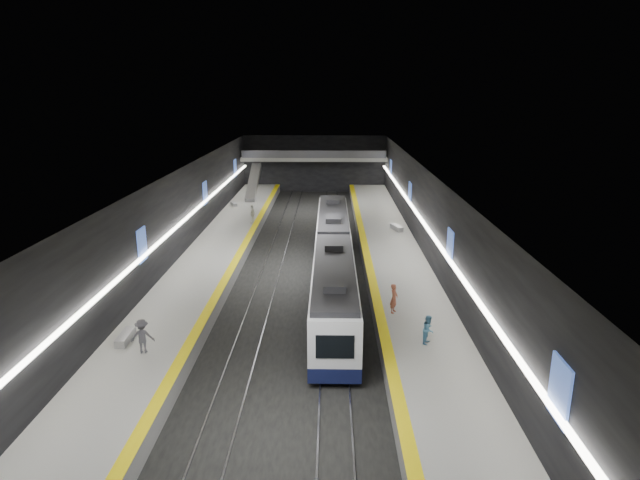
{
  "coord_description": "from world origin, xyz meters",
  "views": [
    {
      "loc": [
        2.23,
        -40.91,
        14.18
      ],
      "look_at": [
        1.42,
        1.53,
        2.2
      ],
      "focal_mm": 30.0,
      "sensor_mm": 36.0,
      "label": 1
    }
  ],
  "objects_px": {
    "passenger_right_b": "(428,330)",
    "passenger_left_b": "(142,337)",
    "train": "(333,256)",
    "bench_left_far": "(234,204)",
    "escalator": "(253,182)",
    "passenger_left_a": "(252,214)",
    "passenger_right_a": "(394,299)",
    "bench_right_far": "(397,228)",
    "bench_left_near": "(125,337)"
  },
  "relations": [
    {
      "from": "escalator",
      "to": "bench_right_far",
      "type": "height_order",
      "value": "escalator"
    },
    {
      "from": "escalator",
      "to": "passenger_right_b",
      "type": "distance_m",
      "value": 43.32
    },
    {
      "from": "bench_left_far",
      "to": "passenger_right_b",
      "type": "xyz_separation_m",
      "value": [
        16.63,
        -35.09,
        0.6
      ]
    },
    {
      "from": "escalator",
      "to": "passenger_left_a",
      "type": "xyz_separation_m",
      "value": [
        1.82,
        -13.93,
        -0.95
      ]
    },
    {
      "from": "bench_right_far",
      "to": "passenger_left_b",
      "type": "relative_size",
      "value": 1.04
    },
    {
      "from": "train",
      "to": "bench_right_far",
      "type": "relative_size",
      "value": 15.69
    },
    {
      "from": "passenger_right_a",
      "to": "bench_left_far",
      "type": "bearing_deg",
      "value": 50.3
    },
    {
      "from": "train",
      "to": "escalator",
      "type": "height_order",
      "value": "escalator"
    },
    {
      "from": "escalator",
      "to": "train",
      "type": "bearing_deg",
      "value": -70.83
    },
    {
      "from": "bench_right_far",
      "to": "passenger_right_b",
      "type": "height_order",
      "value": "passenger_right_b"
    },
    {
      "from": "bench_right_far",
      "to": "passenger_left_a",
      "type": "relative_size",
      "value": 1.01
    },
    {
      "from": "train",
      "to": "bench_left_far",
      "type": "bearing_deg",
      "value": 116.52
    },
    {
      "from": "bench_left_far",
      "to": "passenger_right_b",
      "type": "height_order",
      "value": "passenger_right_b"
    },
    {
      "from": "passenger_right_b",
      "to": "passenger_left_b",
      "type": "distance_m",
      "value": 15.0
    },
    {
      "from": "bench_right_far",
      "to": "bench_left_far",
      "type": "bearing_deg",
      "value": 129.9
    },
    {
      "from": "escalator",
      "to": "passenger_left_a",
      "type": "height_order",
      "value": "escalator"
    },
    {
      "from": "escalator",
      "to": "passenger_left_b",
      "type": "xyz_separation_m",
      "value": [
        0.09,
        -41.98,
        -0.98
      ]
    },
    {
      "from": "train",
      "to": "passenger_left_a",
      "type": "bearing_deg",
      "value": 118.87
    },
    {
      "from": "bench_left_near",
      "to": "passenger_left_b",
      "type": "relative_size",
      "value": 1.05
    },
    {
      "from": "train",
      "to": "bench_right_far",
      "type": "height_order",
      "value": "train"
    },
    {
      "from": "passenger_right_a",
      "to": "passenger_left_a",
      "type": "relative_size",
      "value": 0.96
    },
    {
      "from": "train",
      "to": "escalator",
      "type": "bearing_deg",
      "value": 109.17
    },
    {
      "from": "bench_left_near",
      "to": "bench_left_far",
      "type": "xyz_separation_m",
      "value": [
        -0.27,
        35.17,
        -0.04
      ]
    },
    {
      "from": "train",
      "to": "bench_left_far",
      "type": "distance_m",
      "value": 25.99
    },
    {
      "from": "passenger_right_b",
      "to": "passenger_left_a",
      "type": "relative_size",
      "value": 0.84
    },
    {
      "from": "bench_left_near",
      "to": "passenger_right_b",
      "type": "height_order",
      "value": "passenger_right_b"
    },
    {
      "from": "bench_right_far",
      "to": "passenger_right_b",
      "type": "distance_m",
      "value": 24.09
    },
    {
      "from": "bench_left_far",
      "to": "passenger_left_b",
      "type": "xyz_separation_m",
      "value": [
        1.69,
        -36.45,
        0.72
      ]
    },
    {
      "from": "passenger_right_b",
      "to": "passenger_left_b",
      "type": "relative_size",
      "value": 0.87
    },
    {
      "from": "bench_left_near",
      "to": "bench_right_far",
      "type": "bearing_deg",
      "value": 52.08
    },
    {
      "from": "bench_right_far",
      "to": "passenger_left_a",
      "type": "xyz_separation_m",
      "value": [
        -14.4,
        2.64,
        0.72
      ]
    },
    {
      "from": "bench_left_far",
      "to": "bench_right_far",
      "type": "relative_size",
      "value": 0.84
    },
    {
      "from": "passenger_left_b",
      "to": "bench_right_far",
      "type": "bearing_deg",
      "value": -129.33
    },
    {
      "from": "train",
      "to": "passenger_left_b",
      "type": "bearing_deg",
      "value": -126.87
    },
    {
      "from": "train",
      "to": "bench_right_far",
      "type": "distance_m",
      "value": 13.73
    },
    {
      "from": "bench_left_near",
      "to": "bench_left_far",
      "type": "distance_m",
      "value": 35.17
    },
    {
      "from": "bench_right_far",
      "to": "passenger_right_a",
      "type": "distance_m",
      "value": 20.13
    },
    {
      "from": "bench_left_far",
      "to": "passenger_left_a",
      "type": "distance_m",
      "value": 9.1
    },
    {
      "from": "bench_left_far",
      "to": "train",
      "type": "bearing_deg",
      "value": -87.51
    },
    {
      "from": "train",
      "to": "passenger_left_b",
      "type": "xyz_separation_m",
      "value": [
        -9.91,
        -13.21,
        -0.28
      ]
    },
    {
      "from": "bench_left_far",
      "to": "bench_left_near",
      "type": "bearing_deg",
      "value": -113.59
    },
    {
      "from": "train",
      "to": "passenger_left_a",
      "type": "xyz_separation_m",
      "value": [
        -8.18,
        14.84,
        -0.25
      ]
    },
    {
      "from": "escalator",
      "to": "passenger_right_b",
      "type": "relative_size",
      "value": 5.02
    },
    {
      "from": "bench_left_near",
      "to": "passenger_left_b",
      "type": "distance_m",
      "value": 2.03
    },
    {
      "from": "escalator",
      "to": "passenger_left_a",
      "type": "bearing_deg",
      "value": -82.56
    },
    {
      "from": "passenger_right_b",
      "to": "passenger_left_b",
      "type": "bearing_deg",
      "value": 121.29
    },
    {
      "from": "train",
      "to": "bench_left_near",
      "type": "xyz_separation_m",
      "value": [
        -11.33,
        -11.93,
        -0.96
      ]
    },
    {
      "from": "passenger_left_a",
      "to": "bench_left_far",
      "type": "bearing_deg",
      "value": -148.84
    },
    {
      "from": "train",
      "to": "bench_left_near",
      "type": "relative_size",
      "value": 15.52
    },
    {
      "from": "passenger_left_a",
      "to": "bench_right_far",
      "type": "bearing_deg",
      "value": 88.64
    }
  ]
}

